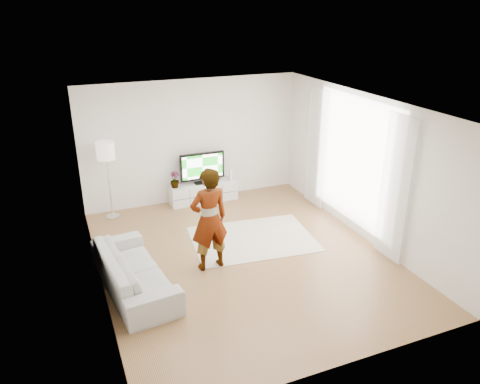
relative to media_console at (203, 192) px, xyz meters
name	(u,v)px	position (x,y,z in m)	size (l,w,h in m)	color
floor	(244,257)	(-0.15, -2.76, -0.22)	(6.00, 6.00, 0.00)	#A07848
ceiling	(244,105)	(-0.15, -2.76, 2.58)	(6.00, 6.00, 0.00)	white
wall_left	(93,209)	(-2.65, -2.76, 1.18)	(0.02, 6.00, 2.80)	silver
wall_right	(365,168)	(2.35, -2.76, 1.18)	(0.02, 6.00, 2.80)	silver
wall_back	(192,141)	(-0.15, 0.24, 1.18)	(5.00, 0.02, 2.80)	silver
wall_front	(344,274)	(-0.15, -5.76, 1.18)	(5.00, 0.02, 2.80)	silver
window	(355,161)	(2.33, -2.46, 1.23)	(0.01, 2.60, 2.50)	white
curtain_near	(395,189)	(2.25, -3.76, 1.13)	(0.04, 0.70, 2.60)	white
curtain_far	(316,148)	(2.25, -1.16, 1.13)	(0.04, 0.70, 2.60)	white
media_console	(203,192)	(0.00, 0.00, 0.00)	(1.57, 0.45, 0.44)	silver
television	(202,167)	(0.00, 0.03, 0.62)	(1.05, 0.21, 0.73)	black
game_console	(231,175)	(0.69, 0.00, 0.33)	(0.08, 0.17, 0.22)	white
potted_plant	(175,180)	(-0.67, 0.00, 0.40)	(0.21, 0.21, 0.37)	#3F7238
rug	(253,239)	(0.29, -2.18, -0.21)	(2.34, 1.68, 0.01)	beige
player	(209,219)	(-0.82, -2.85, 0.71)	(0.67, 0.44, 1.84)	#334772
sofa	(134,271)	(-2.16, -2.99, 0.11)	(2.24, 0.87, 0.65)	beige
floor_lamp	(106,154)	(-2.10, -0.06, 1.20)	(0.37, 0.37, 1.68)	silver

